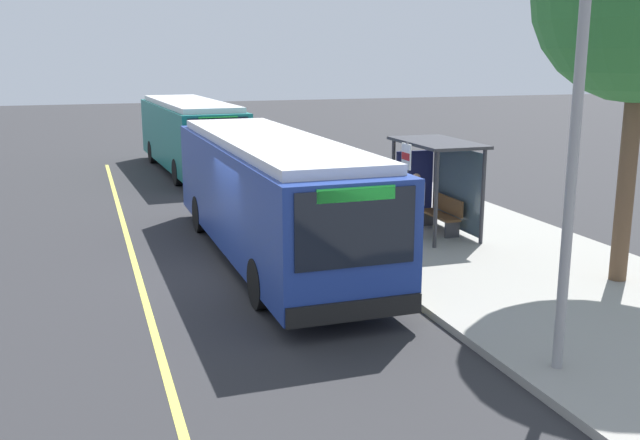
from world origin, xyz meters
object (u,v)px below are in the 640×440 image
transit_bus_second (191,133)px  route_sign_post (406,187)px  transit_bus_main (271,193)px  waiting_bench (442,214)px  pedestrian_commuter (416,201)px

transit_bus_second → route_sign_post: bearing=8.6°
transit_bus_main → route_sign_post: bearing=51.2°
waiting_bench → pedestrian_commuter: 1.15m
route_sign_post → transit_bus_second: bearing=-171.4°
transit_bus_main → route_sign_post: 3.30m
pedestrian_commuter → route_sign_post: bearing=-30.6°
transit_bus_main → route_sign_post: size_ratio=3.92×
transit_bus_main → transit_bus_second: 13.98m
transit_bus_second → pedestrian_commuter: 14.23m
transit_bus_second → route_sign_post: (16.03, 2.42, 0.34)m
transit_bus_main → waiting_bench: (-0.63, 4.91, -0.98)m
waiting_bench → pedestrian_commuter: size_ratio=0.95×
pedestrian_commuter → waiting_bench: bearing=110.4°
transit_bus_second → waiting_bench: (13.34, 4.77, -0.98)m
transit_bus_main → transit_bus_second: same height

